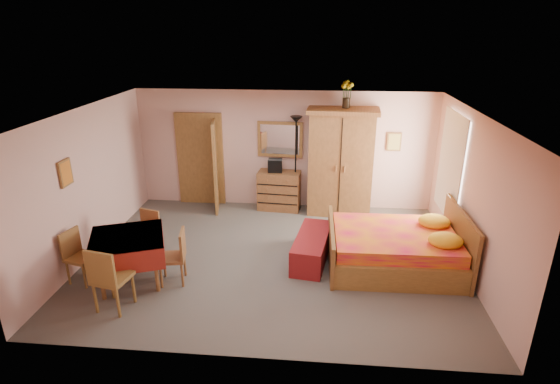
# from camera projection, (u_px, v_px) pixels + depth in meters

# --- Properties ---
(floor) EXTENTS (6.50, 6.50, 0.00)m
(floor) POSITION_uv_depth(u_px,v_px,m) (273.00, 258.00, 7.77)
(floor) COLOR #69645D
(floor) RESTS_ON ground
(ceiling) EXTENTS (6.50, 6.50, 0.00)m
(ceiling) POSITION_uv_depth(u_px,v_px,m) (272.00, 112.00, 6.84)
(ceiling) COLOR brown
(ceiling) RESTS_ON wall_back
(wall_back) EXTENTS (6.50, 0.10, 2.60)m
(wall_back) POSITION_uv_depth(u_px,v_px,m) (285.00, 150.00, 9.63)
(wall_back) COLOR #DBAA9F
(wall_back) RESTS_ON floor
(wall_front) EXTENTS (6.50, 0.10, 2.60)m
(wall_front) POSITION_uv_depth(u_px,v_px,m) (249.00, 267.00, 4.98)
(wall_front) COLOR #DBAA9F
(wall_front) RESTS_ON floor
(wall_left) EXTENTS (0.10, 5.00, 2.60)m
(wall_left) POSITION_uv_depth(u_px,v_px,m) (87.00, 184.00, 7.58)
(wall_left) COLOR #DBAA9F
(wall_left) RESTS_ON floor
(wall_right) EXTENTS (0.10, 5.00, 2.60)m
(wall_right) POSITION_uv_depth(u_px,v_px,m) (473.00, 196.00, 7.02)
(wall_right) COLOR #DBAA9F
(wall_right) RESTS_ON floor
(doorway) EXTENTS (1.06, 0.12, 2.15)m
(doorway) POSITION_uv_depth(u_px,v_px,m) (201.00, 160.00, 9.86)
(doorway) COLOR #9E6B35
(doorway) RESTS_ON floor
(window) EXTENTS (0.08, 1.40, 1.95)m
(window) POSITION_uv_depth(u_px,v_px,m) (451.00, 165.00, 8.09)
(window) COLOR white
(window) RESTS_ON wall_right
(picture_left) EXTENTS (0.04, 0.32, 0.42)m
(picture_left) POSITION_uv_depth(u_px,v_px,m) (65.00, 173.00, 6.87)
(picture_left) COLOR orange
(picture_left) RESTS_ON wall_left
(picture_back) EXTENTS (0.30, 0.04, 0.40)m
(picture_back) POSITION_uv_depth(u_px,v_px,m) (394.00, 142.00, 9.31)
(picture_back) COLOR #D8BF59
(picture_back) RESTS_ON wall_back
(chest_of_drawers) EXTENTS (0.96, 0.54, 0.87)m
(chest_of_drawers) POSITION_uv_depth(u_px,v_px,m) (279.00, 191.00, 9.70)
(chest_of_drawers) COLOR brown
(chest_of_drawers) RESTS_ON floor
(wall_mirror) EXTENTS (0.99, 0.12, 0.78)m
(wall_mirror) POSITION_uv_depth(u_px,v_px,m) (280.00, 139.00, 9.50)
(wall_mirror) COLOR white
(wall_mirror) RESTS_ON wall_back
(stereo) EXTENTS (0.32, 0.24, 0.29)m
(stereo) POSITION_uv_depth(u_px,v_px,m) (275.00, 166.00, 9.51)
(stereo) COLOR black
(stereo) RESTS_ON chest_of_drawers
(floor_lamp) EXTENTS (0.34, 0.34, 2.10)m
(floor_lamp) POSITION_uv_depth(u_px,v_px,m) (296.00, 164.00, 9.49)
(floor_lamp) COLOR black
(floor_lamp) RESTS_ON floor
(wardrobe) EXTENTS (1.51, 0.86, 2.29)m
(wardrobe) POSITION_uv_depth(u_px,v_px,m) (341.00, 163.00, 9.26)
(wardrobe) COLOR #A06836
(wardrobe) RESTS_ON floor
(sunflower_vase) EXTENTS (0.22, 0.22, 0.55)m
(sunflower_vase) POSITION_uv_depth(u_px,v_px,m) (347.00, 94.00, 8.83)
(sunflower_vase) COLOR yellow
(sunflower_vase) RESTS_ON wardrobe
(bed) EXTENTS (2.24, 1.78, 1.03)m
(bed) POSITION_uv_depth(u_px,v_px,m) (395.00, 238.00, 7.36)
(bed) COLOR red
(bed) RESTS_ON floor
(bench) EXTENTS (0.72, 1.47, 0.47)m
(bench) POSITION_uv_depth(u_px,v_px,m) (312.00, 247.00, 7.65)
(bench) COLOR maroon
(bench) RESTS_ON floor
(dining_table) EXTENTS (1.42, 1.42, 0.80)m
(dining_table) POSITION_uv_depth(u_px,v_px,m) (130.00, 259.00, 6.93)
(dining_table) COLOR maroon
(dining_table) RESTS_ON floor
(chair_south) EXTENTS (0.54, 0.54, 1.02)m
(chair_south) POSITION_uv_depth(u_px,v_px,m) (112.00, 277.00, 6.24)
(chair_south) COLOR olive
(chair_south) RESTS_ON floor
(chair_north) EXTENTS (0.49, 0.49, 0.87)m
(chair_north) POSITION_uv_depth(u_px,v_px,m) (145.00, 236.00, 7.61)
(chair_north) COLOR olive
(chair_north) RESTS_ON floor
(chair_west) EXTENTS (0.49, 0.49, 0.88)m
(chair_west) POSITION_uv_depth(u_px,v_px,m) (81.00, 257.00, 6.92)
(chair_west) COLOR #A57237
(chair_west) RESTS_ON floor
(chair_east) EXTENTS (0.47, 0.47, 0.89)m
(chair_east) POSITION_uv_depth(u_px,v_px,m) (172.00, 257.00, 6.91)
(chair_east) COLOR brown
(chair_east) RESTS_ON floor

